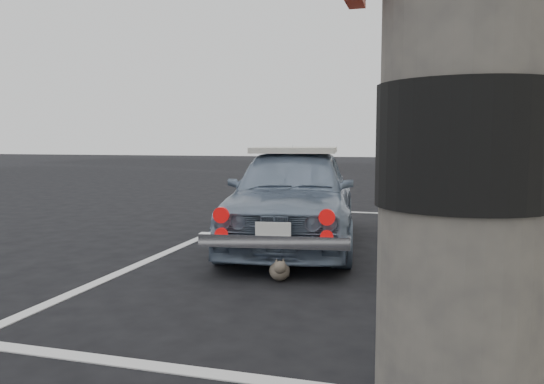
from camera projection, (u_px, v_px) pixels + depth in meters
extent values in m
plane|color=black|center=(125.00, 329.00, 3.69)|extent=(80.00, 80.00, 0.00)
cube|color=beige|center=(542.00, 72.00, 20.70)|extent=(3.50, 10.00, 8.00)
cube|color=silver|center=(155.00, 366.00, 3.08)|extent=(3.00, 0.12, 0.01)
cube|color=silver|center=(339.00, 212.00, 9.77)|extent=(3.00, 0.12, 0.01)
cube|color=silver|center=(189.00, 243.00, 6.81)|extent=(0.12, 7.00, 0.01)
cylinder|color=black|center=(463.00, 146.00, 1.09)|extent=(0.36, 0.36, 0.25)
imported|color=gray|center=(293.00, 195.00, 6.67)|extent=(1.98, 3.87, 1.26)
cube|color=silver|center=(296.00, 150.00, 6.98)|extent=(1.23, 1.54, 0.07)
cube|color=silver|center=(274.00, 241.00, 4.92)|extent=(1.42, 0.31, 0.12)
cube|color=white|center=(273.00, 231.00, 4.87)|extent=(0.33, 0.07, 0.17)
cylinder|color=red|center=(221.00, 215.00, 4.94)|extent=(0.15, 0.06, 0.15)
cylinder|color=red|center=(327.00, 217.00, 4.80)|extent=(0.15, 0.06, 0.15)
cylinder|color=red|center=(221.00, 234.00, 4.95)|extent=(0.12, 0.06, 0.12)
cylinder|color=red|center=(327.00, 237.00, 4.82)|extent=(0.12, 0.06, 0.12)
ellipsoid|color=#746458|center=(279.00, 270.00, 4.99)|extent=(0.27, 0.35, 0.18)
sphere|color=#746458|center=(280.00, 266.00, 4.85)|extent=(0.12, 0.12, 0.12)
cone|color=#746458|center=(276.00, 260.00, 4.84)|extent=(0.04, 0.04, 0.05)
cone|color=#746458|center=(283.00, 260.00, 4.84)|extent=(0.04, 0.04, 0.05)
cylinder|color=#746458|center=(284.00, 272.00, 5.15)|extent=(0.15, 0.17, 0.03)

